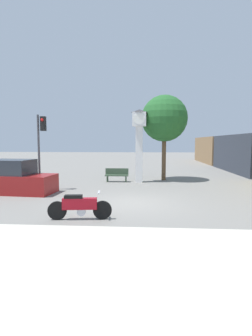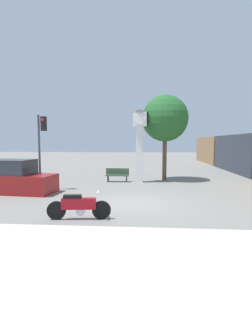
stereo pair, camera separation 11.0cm
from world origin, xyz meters
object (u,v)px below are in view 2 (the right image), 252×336
(clock_tower, at_px, (140,135))
(freight_train, at_px, (245,153))
(motorcycle, at_px, (79,206))
(street_tree, at_px, (165,119))
(parked_car, at_px, (15,179))
(traffic_light, at_px, (41,139))
(bench, at_px, (117,175))

(clock_tower, relative_size, freight_train, 0.15)
(motorcycle, distance_m, street_tree, 11.34)
(parked_car, bearing_deg, clock_tower, 38.29)
(parked_car, bearing_deg, traffic_light, 43.77)
(clock_tower, bearing_deg, bench, 177.38)
(traffic_light, bearing_deg, bench, 41.43)
(clock_tower, bearing_deg, freight_train, 36.68)
(street_tree, height_order, bench, street_tree)
(bench, bearing_deg, motorcycle, -92.36)
(motorcycle, xyz_separation_m, traffic_light, (-3.54, 5.51, 2.45))
(motorcycle, xyz_separation_m, parked_car, (-4.72, 4.58, 0.27))
(clock_tower, bearing_deg, parked_car, -146.89)
(parked_car, bearing_deg, motorcycle, -38.93)
(bench, bearing_deg, street_tree, 17.40)
(clock_tower, bearing_deg, motorcycle, -102.10)
(freight_train, xyz_separation_m, traffic_light, (-14.98, -10.48, 1.23))
(clock_tower, relative_size, parked_car, 1.13)
(freight_train, xyz_separation_m, parked_car, (-16.16, -11.42, -0.95))
(traffic_light, bearing_deg, motorcycle, -57.30)
(motorcycle, distance_m, bench, 8.97)
(freight_train, relative_size, bench, 20.24)
(street_tree, xyz_separation_m, bench, (-3.29, -1.03, -3.89))
(freight_train, bearing_deg, traffic_light, -145.02)
(traffic_light, bearing_deg, clock_tower, 31.82)
(bench, bearing_deg, traffic_light, -138.57)
(freight_train, xyz_separation_m, bench, (-11.07, -7.03, -1.21))
(motorcycle, height_order, parked_car, parked_car)
(traffic_light, bearing_deg, parked_car, -141.41)
(motorcycle, height_order, bench, motorcycle)
(motorcycle, relative_size, freight_train, 0.07)
(freight_train, relative_size, street_tree, 5.37)
(clock_tower, height_order, traffic_light, clock_tower)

